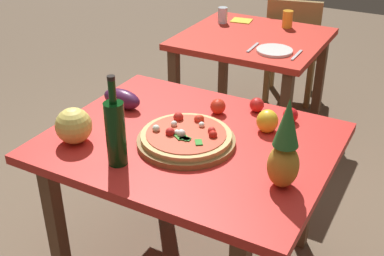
{
  "coord_description": "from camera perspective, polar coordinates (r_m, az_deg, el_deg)",
  "views": [
    {
      "loc": [
        0.86,
        -1.57,
        1.77
      ],
      "look_at": [
        0.01,
        0.0,
        0.78
      ],
      "focal_mm": 46.18,
      "sensor_mm": 36.0,
      "label": 1
    }
  ],
  "objects": [
    {
      "name": "background_table",
      "position": [
        3.36,
        6.94,
        8.78
      ],
      "size": [
        0.91,
        0.87,
        0.73
      ],
      "color": "brown",
      "rests_on": "ground_plane"
    },
    {
      "name": "tomato_by_bottle",
      "position": [
        2.26,
        2.97,
        2.51
      ],
      "size": [
        0.07,
        0.07,
        0.07
      ],
      "primitive_type": "sphere",
      "color": "red",
      "rests_on": "display_table"
    },
    {
      "name": "melon",
      "position": [
        2.07,
        -13.51,
        0.25
      ],
      "size": [
        0.15,
        0.15,
        0.15
      ],
      "primitive_type": "sphere",
      "color": "#E9D161",
      "rests_on": "display_table"
    },
    {
      "name": "display_table",
      "position": [
        2.12,
        -0.18,
        -3.27
      ],
      "size": [
        1.17,
        0.94,
        0.73
      ],
      "color": "brown",
      "rests_on": "ground_plane"
    },
    {
      "name": "drinking_glass_juice",
      "position": [
        3.52,
        10.97,
        12.24
      ],
      "size": [
        0.07,
        0.07,
        0.12
      ],
      "primitive_type": "cylinder",
      "color": "gold",
      "rests_on": "background_table"
    },
    {
      "name": "tomato_beside_pepper",
      "position": [
        2.3,
        7.49,
        2.68
      ],
      "size": [
        0.07,
        0.07,
        0.07
      ],
      "primitive_type": "sphere",
      "color": "red",
      "rests_on": "display_table"
    },
    {
      "name": "pineapple_left",
      "position": [
        1.73,
        10.67,
        -2.37
      ],
      "size": [
        0.11,
        0.11,
        0.35
      ],
      "color": "#BC872C",
      "rests_on": "display_table"
    },
    {
      "name": "dining_chair",
      "position": [
        3.98,
        11.5,
        9.46
      ],
      "size": [
        0.48,
        0.48,
        0.85
      ],
      "rotation": [
        0.0,
        0.0,
        3.36
      ],
      "color": "olive",
      "rests_on": "ground_plane"
    },
    {
      "name": "pizza",
      "position": [
        2.02,
        -0.67,
        -0.79
      ],
      "size": [
        0.37,
        0.37,
        0.06
      ],
      "color": "tan",
      "rests_on": "pizza_board"
    },
    {
      "name": "drinking_glass_water",
      "position": [
        3.57,
        3.56,
        12.88
      ],
      "size": [
        0.07,
        0.07,
        0.11
      ],
      "primitive_type": "cylinder",
      "color": "silver",
      "rests_on": "background_table"
    },
    {
      "name": "eggplant",
      "position": [
        2.33,
        -8.11,
        3.37
      ],
      "size": [
        0.2,
        0.1,
        0.09
      ],
      "primitive_type": "ellipsoid",
      "rotation": [
        0.0,
        0.0,
        3.09
      ],
      "color": "#481A41",
      "rests_on": "display_table"
    },
    {
      "name": "bell_pepper",
      "position": [
        2.13,
        8.7,
        0.78
      ],
      "size": [
        0.09,
        0.09,
        0.1
      ],
      "primitive_type": "ellipsoid",
      "color": "yellow",
      "rests_on": "display_table"
    },
    {
      "name": "pizza_board",
      "position": [
        2.03,
        -0.68,
        -1.53
      ],
      "size": [
        0.41,
        0.41,
        0.02
      ],
      "primitive_type": "cylinder",
      "color": "olive",
      "rests_on": "display_table"
    },
    {
      "name": "tomato_at_corner",
      "position": [
        2.23,
        11.3,
        1.48
      ],
      "size": [
        0.07,
        0.07,
        0.07
      ],
      "primitive_type": "sphere",
      "color": "red",
      "rests_on": "display_table"
    },
    {
      "name": "knife_utensil",
      "position": [
        3.02,
        12.0,
        8.24
      ],
      "size": [
        0.02,
        0.18,
        0.01
      ],
      "primitive_type": "cube",
      "rotation": [
        0.0,
        0.0,
        0.0
      ],
      "color": "silver",
      "rests_on": "background_table"
    },
    {
      "name": "fork_utensil",
      "position": [
        3.1,
        7.04,
        9.22
      ],
      "size": [
        0.02,
        0.18,
        0.01
      ],
      "primitive_type": "cube",
      "rotation": [
        0.0,
        0.0,
        0.03
      ],
      "color": "silver",
      "rests_on": "background_table"
    },
    {
      "name": "dinner_plate",
      "position": [
        3.06,
        9.5,
        8.81
      ],
      "size": [
        0.22,
        0.22,
        0.02
      ],
      "primitive_type": "cylinder",
      "color": "white",
      "rests_on": "background_table"
    },
    {
      "name": "napkin_folded",
      "position": [
        3.64,
        5.74,
        12.24
      ],
      "size": [
        0.16,
        0.14,
        0.01
      ],
      "primitive_type": "cube",
      "rotation": [
        0.0,
        0.0,
        0.14
      ],
      "color": "yellow",
      "rests_on": "background_table"
    },
    {
      "name": "wine_bottle",
      "position": [
        1.86,
        -8.82,
        -0.43
      ],
      "size": [
        0.08,
        0.08,
        0.36
      ],
      "color": "black",
      "rests_on": "display_table"
    }
  ]
}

